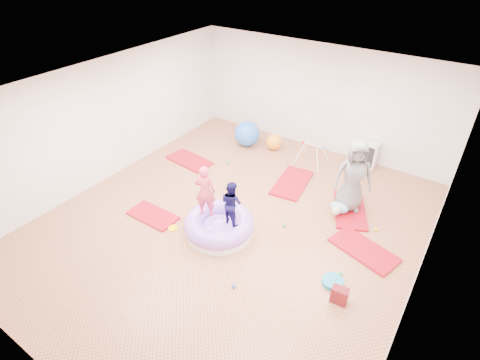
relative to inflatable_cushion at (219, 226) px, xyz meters
The scene contains 19 objects.
room 1.29m from the inflatable_cushion, 83.63° to the left, with size 7.01×8.01×2.81m.
gym_mat_front_left 1.52m from the inflatable_cushion, 164.93° to the right, with size 1.08×0.54×0.04m, color #A40814.
gym_mat_mid_left 2.92m from the inflatable_cushion, 142.43° to the left, with size 1.21×0.61×0.05m, color #A40814.
gym_mat_center_back 2.40m from the inflatable_cushion, 80.26° to the left, with size 1.34×0.67×0.06m, color #A40814.
gym_mat_right 2.81m from the inflatable_cushion, 23.39° to the left, with size 1.24×0.62×0.05m, color #A40814.
gym_mat_rear_right 2.87m from the inflatable_cushion, 47.58° to the left, with size 1.27×0.63×0.05m, color #A40814.
inflatable_cushion is the anchor object (origin of this frame).
child_pink 0.84m from the inflatable_cushion, behind, with size 0.40×0.27×1.11m, color #DA3E57.
child_navy 0.75m from the inflatable_cushion, 13.03° to the left, with size 0.45×0.35×0.92m, color #0E0B3A.
adult_caregiver 2.93m from the inflatable_cushion, 49.49° to the left, with size 0.78×0.51×1.60m, color slate.
infant 2.56m from the inflatable_cushion, 46.79° to the left, with size 0.40×0.41×0.24m.
ball_pit_balls 1.13m from the inflatable_cushion, 32.86° to the left, with size 4.07×3.29×0.07m.
exercise_ball_blue 3.73m from the inflatable_cushion, 114.73° to the left, with size 0.70×0.70×0.70m, color blue.
exercise_ball_orange 3.68m from the inflatable_cushion, 102.84° to the left, with size 0.43×0.43×0.43m, color orange.
infant_play_gym 3.50m from the inflatable_cushion, 83.96° to the left, with size 0.72×0.68×0.55m.
cube_shelf 4.43m from the inflatable_cushion, 70.40° to the left, with size 0.65×0.32×0.65m.
balance_disc 2.40m from the inflatable_cushion, ahead, with size 0.37×0.37×0.08m, color #137495.
backpack 2.63m from the inflatable_cushion, ahead, with size 0.26×0.16×0.30m, color red.
yellow_toy 0.97m from the inflatable_cushion, 151.78° to the right, with size 0.20×0.20×0.03m, color #FFD500.
Camera 1 is at (3.48, -4.82, 5.06)m, focal length 28.00 mm.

